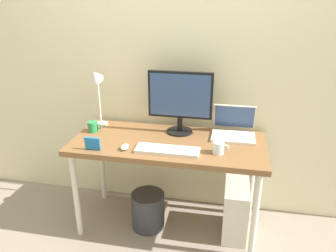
# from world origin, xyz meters

# --- Properties ---
(ground_plane) EXTENTS (6.00, 6.00, 0.00)m
(ground_plane) POSITION_xyz_m (0.00, 0.00, 0.00)
(ground_plane) COLOR gray
(back_wall) EXTENTS (4.40, 0.04, 2.60)m
(back_wall) POSITION_xyz_m (0.00, 0.37, 1.30)
(back_wall) COLOR beige
(back_wall) RESTS_ON ground_plane
(desk) EXTENTS (1.42, 0.63, 0.74)m
(desk) POSITION_xyz_m (0.00, 0.00, 0.67)
(desk) COLOR brown
(desk) RESTS_ON ground_plane
(monitor) EXTENTS (0.49, 0.20, 0.48)m
(monitor) POSITION_xyz_m (0.06, 0.18, 1.01)
(monitor) COLOR black
(monitor) RESTS_ON desk
(laptop) EXTENTS (0.32, 0.28, 0.22)m
(laptop) POSITION_xyz_m (0.47, 0.20, 0.80)
(laptop) COLOR silver
(laptop) RESTS_ON desk
(desk_lamp) EXTENTS (0.11, 0.16, 0.49)m
(desk_lamp) POSITION_xyz_m (-0.61, 0.18, 1.09)
(desk_lamp) COLOR silver
(desk_lamp) RESTS_ON desk
(keyboard) EXTENTS (0.44, 0.14, 0.02)m
(keyboard) POSITION_xyz_m (0.03, -0.17, 0.75)
(keyboard) COLOR silver
(keyboard) RESTS_ON desk
(mouse) EXTENTS (0.06, 0.09, 0.03)m
(mouse) POSITION_xyz_m (-0.27, -0.19, 0.76)
(mouse) COLOR silver
(mouse) RESTS_ON desk
(coffee_mug) EXTENTS (0.11, 0.08, 0.08)m
(coffee_mug) POSITION_xyz_m (-0.61, 0.06, 0.78)
(coffee_mug) COLOR #268C4C
(coffee_mug) RESTS_ON desk
(glass_cup) EXTENTS (0.11, 0.08, 0.08)m
(glass_cup) POSITION_xyz_m (0.37, -0.12, 0.78)
(glass_cup) COLOR silver
(glass_cup) RESTS_ON desk
(photo_frame) EXTENTS (0.11, 0.02, 0.09)m
(photo_frame) POSITION_xyz_m (-0.48, -0.24, 0.79)
(photo_frame) COLOR #1E72BF
(photo_frame) RESTS_ON desk
(computer_tower) EXTENTS (0.18, 0.36, 0.42)m
(computer_tower) POSITION_xyz_m (0.53, -0.00, 0.21)
(computer_tower) COLOR silver
(computer_tower) RESTS_ON ground_plane
(wastebasket) EXTENTS (0.26, 0.26, 0.30)m
(wastebasket) POSITION_xyz_m (-0.15, -0.06, 0.15)
(wastebasket) COLOR #333338
(wastebasket) RESTS_ON ground_plane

